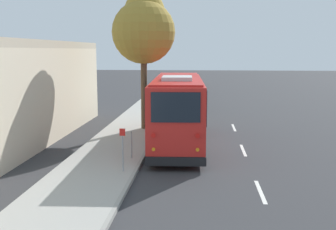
# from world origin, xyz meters

# --- Properties ---
(ground_plane) EXTENTS (160.00, 160.00, 0.00)m
(ground_plane) POSITION_xyz_m (0.00, 0.00, 0.00)
(ground_plane) COLOR #333335
(sidewalk_slab) EXTENTS (80.00, 3.16, 0.15)m
(sidewalk_slab) POSITION_xyz_m (0.00, 3.55, 0.07)
(sidewalk_slab) COLOR #A3A099
(sidewalk_slab) RESTS_ON ground
(curb_strip) EXTENTS (80.00, 0.14, 0.15)m
(curb_strip) POSITION_xyz_m (0.00, 1.90, 0.07)
(curb_strip) COLOR gray
(curb_strip) RESTS_ON ground
(shuttle_bus) EXTENTS (9.99, 2.99, 3.59)m
(shuttle_bus) POSITION_xyz_m (-0.27, 0.55, 1.93)
(shuttle_bus) COLOR red
(shuttle_bus) RESTS_ON ground
(parked_sedan_black) EXTENTS (4.20, 1.95, 1.32)m
(parked_sedan_black) POSITION_xyz_m (12.53, 0.80, 0.61)
(parked_sedan_black) COLOR black
(parked_sedan_black) RESTS_ON ground
(parked_sedan_gray) EXTENTS (4.54, 1.96, 1.30)m
(parked_sedan_gray) POSITION_xyz_m (18.79, 0.76, 0.60)
(parked_sedan_gray) COLOR slate
(parked_sedan_gray) RESTS_ON ground
(parked_sedan_navy) EXTENTS (4.58, 1.93, 1.26)m
(parked_sedan_navy) POSITION_xyz_m (24.96, 0.81, 0.58)
(parked_sedan_navy) COLOR #19234C
(parked_sedan_navy) RESTS_ON ground
(parked_sedan_silver) EXTENTS (4.66, 1.94, 1.28)m
(parked_sedan_silver) POSITION_xyz_m (31.45, 0.74, 0.59)
(parked_sedan_silver) COLOR #A8AAAF
(parked_sedan_silver) RESTS_ON ground
(parked_sedan_tan) EXTENTS (4.31, 1.98, 1.33)m
(parked_sedan_tan) POSITION_xyz_m (37.00, 0.65, 0.62)
(parked_sedan_tan) COLOR tan
(parked_sedan_tan) RESTS_ON ground
(street_tree) EXTENTS (3.67, 3.67, 8.04)m
(street_tree) POSITION_xyz_m (3.48, 2.74, 6.02)
(street_tree) COLOR brown
(street_tree) RESTS_ON sidewalk_slab
(sign_post_near) EXTENTS (0.06, 0.22, 1.67)m
(sign_post_near) POSITION_xyz_m (-5.66, 2.35, 1.01)
(sign_post_near) COLOR gray
(sign_post_near) RESTS_ON sidewalk_slab
(sign_post_far) EXTENTS (0.06, 0.06, 1.17)m
(sign_post_far) POSITION_xyz_m (-3.62, 2.35, 0.74)
(sign_post_far) COLOR gray
(sign_post_far) RESTS_ON sidewalk_slab
(lane_stripe_behind) EXTENTS (2.40, 0.14, 0.01)m
(lane_stripe_behind) POSITION_xyz_m (-7.21, -2.67, 0.00)
(lane_stripe_behind) COLOR silver
(lane_stripe_behind) RESTS_ON ground
(lane_stripe_mid) EXTENTS (2.40, 0.14, 0.01)m
(lane_stripe_mid) POSITION_xyz_m (-1.21, -2.67, 0.00)
(lane_stripe_mid) COLOR silver
(lane_stripe_mid) RESTS_ON ground
(lane_stripe_ahead) EXTENTS (2.40, 0.14, 0.01)m
(lane_stripe_ahead) POSITION_xyz_m (4.79, -2.67, 0.00)
(lane_stripe_ahead) COLOR silver
(lane_stripe_ahead) RESTS_ON ground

